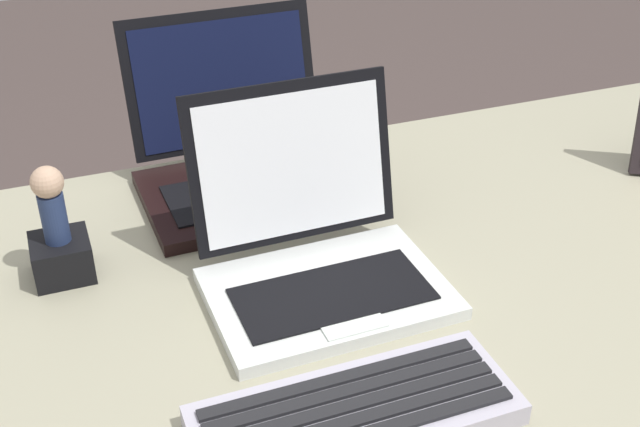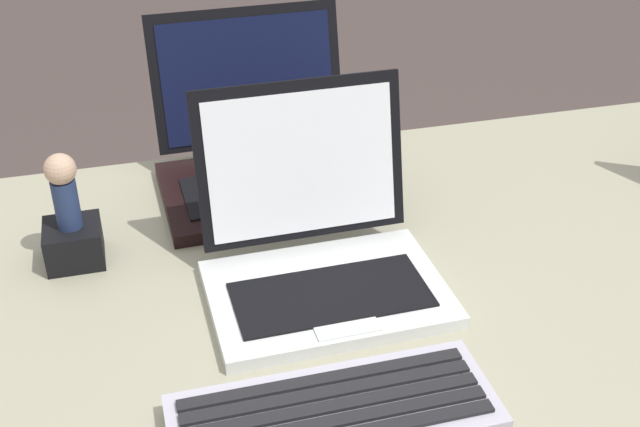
# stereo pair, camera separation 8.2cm
# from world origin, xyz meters

# --- Properties ---
(desk) EXTENTS (1.58, 0.81, 0.71)m
(desk) POSITION_xyz_m (0.00, 0.00, 0.65)
(desk) COLOR #A09B80
(desk) RESTS_ON ground
(laptop_front) EXTENTS (0.29, 0.26, 0.24)m
(laptop_front) POSITION_xyz_m (-0.06, 0.01, 0.75)
(laptop_front) COLOR silver
(laptop_front) RESTS_ON desk
(laptop_rear) EXTENTS (0.33, 0.29, 0.24)m
(laptop_rear) POSITION_xyz_m (-0.07, 0.29, 0.75)
(laptop_rear) COLOR black
(laptop_rear) RESTS_ON desk
(external_keyboard) EXTENTS (0.33, 0.13, 0.03)m
(external_keyboard) POSITION_xyz_m (-0.11, -0.24, 0.72)
(external_keyboard) COLOR #B9B3C3
(external_keyboard) RESTS_ON desk
(figurine_stand) EXTENTS (0.07, 0.07, 0.05)m
(figurine_stand) POSITION_xyz_m (-0.36, 0.14, 0.73)
(figurine_stand) COLOR black
(figurine_stand) RESTS_ON desk
(figurine) EXTENTS (0.04, 0.04, 0.10)m
(figurine) POSITION_xyz_m (-0.36, 0.14, 0.82)
(figurine) COLOR navy
(figurine) RESTS_ON figurine_stand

